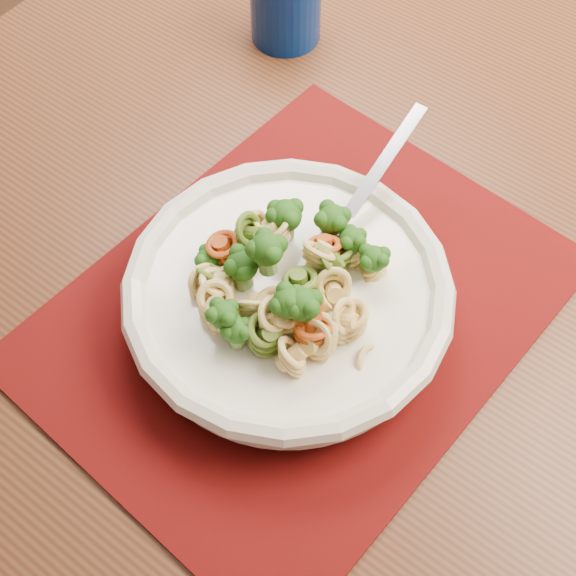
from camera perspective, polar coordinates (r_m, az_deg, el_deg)
dining_table at (r=0.77m, az=-2.36°, el=-3.93°), size 1.52×1.22×0.77m
placemat at (r=0.66m, az=0.88°, el=-1.55°), size 0.48×0.41×0.00m
pasta_bowl at (r=0.63m, az=0.00°, el=-0.50°), size 0.26×0.26×0.05m
pasta_broccoli_heap at (r=0.61m, az=0.00°, el=0.30°), size 0.22×0.22×0.06m
fork at (r=0.64m, az=3.11°, el=3.44°), size 0.18×0.08×0.08m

